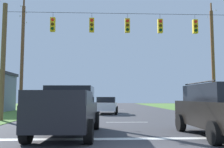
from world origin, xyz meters
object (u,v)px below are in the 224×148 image
distant_car_oncoming (62,104)px  utility_pole_mid_right (213,60)px  utility_pole_near_left (22,56)px  overhead_signal_span (124,53)px  suv_black (220,109)px  pickup_truck (68,110)px  distant_car_crossing_white (107,105)px

distant_car_oncoming → utility_pole_mid_right: utility_pole_mid_right is taller
utility_pole_mid_right → utility_pole_near_left: size_ratio=1.05×
overhead_signal_span → utility_pole_mid_right: (8.95, 6.24, 0.60)m
suv_black → distant_car_oncoming: 18.17m
utility_pole_mid_right → utility_pole_near_left: utility_pole_mid_right is taller
pickup_truck → distant_car_crossing_white: bearing=81.9°
pickup_truck → utility_pole_mid_right: (11.76, 12.50, 4.03)m
suv_black → utility_pole_near_left: 16.90m
overhead_signal_span → pickup_truck: (-2.81, -6.26, -3.43)m
distant_car_crossing_white → suv_black: bearing=-73.9°
suv_black → utility_pole_mid_right: size_ratio=0.46×
pickup_truck → utility_pole_mid_right: bearing=46.7°
distant_car_oncoming → suv_black: bearing=-62.5°
pickup_truck → utility_pole_near_left: utility_pole_near_left is taller
distant_car_crossing_white → utility_pole_mid_right: (9.92, -0.41, 4.21)m
overhead_signal_span → utility_pole_mid_right: utility_pole_mid_right is taller
overhead_signal_span → pickup_truck: bearing=-114.2°
distant_car_oncoming → utility_pole_near_left: utility_pole_near_left is taller
overhead_signal_span → pickup_truck: size_ratio=2.90×
utility_pole_near_left → suv_black: bearing=-47.0°
suv_black → utility_pole_mid_right: bearing=65.8°
overhead_signal_span → pickup_truck: 7.67m
overhead_signal_span → distant_car_oncoming: bearing=120.7°
suv_black → utility_pole_near_left: utility_pole_near_left is taller
distant_car_crossing_white → distant_car_oncoming: bearing=151.4°
suv_black → utility_pole_near_left: size_ratio=0.48×
distant_car_crossing_white → distant_car_oncoming: (-4.43, 2.42, 0.00)m
overhead_signal_span → utility_pole_mid_right: size_ratio=1.53×
distant_car_crossing_white → utility_pole_near_left: 8.53m
pickup_truck → utility_pole_near_left: bearing=115.6°
pickup_truck → distant_car_oncoming: size_ratio=1.26×
utility_pole_near_left → utility_pole_mid_right: bearing=4.2°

